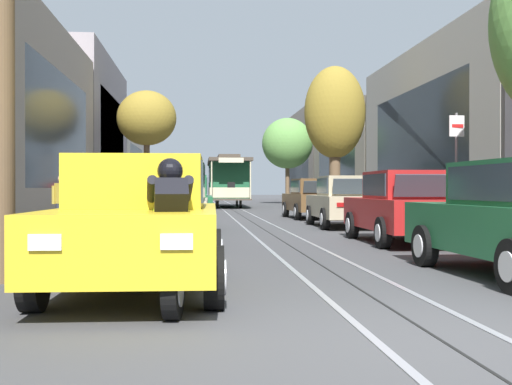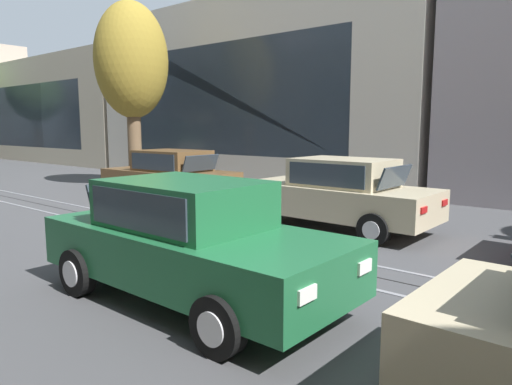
{
  "view_description": "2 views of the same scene",
  "coord_description": "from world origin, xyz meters",
  "px_view_note": "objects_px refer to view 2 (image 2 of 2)",
  "views": [
    {
      "loc": [
        -1.92,
        -4.88,
        1.21
      ],
      "look_at": [
        0.47,
        21.82,
        1.03
      ],
      "focal_mm": 45.53,
      "sensor_mm": 36.0,
      "label": 1
    },
    {
      "loc": [
        -6.44,
        9.76,
        2.26
      ],
      "look_at": [
        1.09,
        15.97,
        0.89
      ],
      "focal_mm": 32.77,
      "sensor_mm": 36.0,
      "label": 2
    }
  ],
  "objects_px": {
    "parked_car_beige_mid_right": "(339,194)",
    "street_tree_kerb_right_second": "(132,63)",
    "parked_car_green_mid_left": "(190,240)",
    "parked_car_brown_fourth_right": "(170,176)"
  },
  "relations": [
    {
      "from": "parked_car_beige_mid_right",
      "to": "street_tree_kerb_right_second",
      "type": "xyz_separation_m",
      "value": [
        1.76,
        9.83,
        3.84
      ]
    },
    {
      "from": "parked_car_green_mid_left",
      "to": "parked_car_beige_mid_right",
      "type": "distance_m",
      "value": 5.09
    },
    {
      "from": "parked_car_green_mid_left",
      "to": "parked_car_brown_fourth_right",
      "type": "relative_size",
      "value": 0.99
    },
    {
      "from": "parked_car_beige_mid_right",
      "to": "street_tree_kerb_right_second",
      "type": "distance_m",
      "value": 10.7
    },
    {
      "from": "parked_car_brown_fourth_right",
      "to": "parked_car_beige_mid_right",
      "type": "bearing_deg",
      "value": -90.15
    },
    {
      "from": "parked_car_green_mid_left",
      "to": "parked_car_brown_fourth_right",
      "type": "bearing_deg",
      "value": 51.71
    },
    {
      "from": "parked_car_green_mid_left",
      "to": "parked_car_beige_mid_right",
      "type": "xyz_separation_m",
      "value": [
        5.05,
        0.68,
        0.0
      ]
    },
    {
      "from": "parked_car_brown_fourth_right",
      "to": "street_tree_kerb_right_second",
      "type": "xyz_separation_m",
      "value": [
        1.75,
        4.1,
        3.84
      ]
    },
    {
      "from": "parked_car_green_mid_left",
      "to": "parked_car_brown_fourth_right",
      "type": "height_order",
      "value": "same"
    },
    {
      "from": "parked_car_beige_mid_right",
      "to": "parked_car_brown_fourth_right",
      "type": "bearing_deg",
      "value": 89.85
    }
  ]
}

